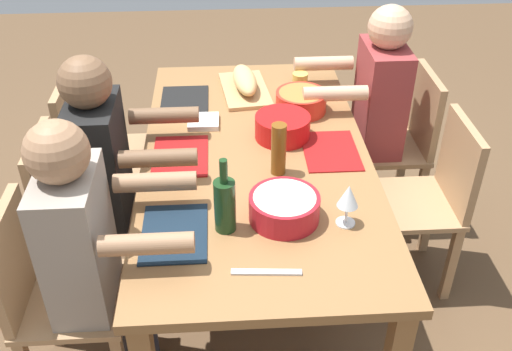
{
  "coord_description": "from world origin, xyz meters",
  "views": [
    {
      "loc": [
        2.08,
        -0.13,
        2.08
      ],
      "look_at": [
        0.0,
        0.0,
        0.63
      ],
      "focal_mm": 41.0,
      "sensor_mm": 36.0,
      "label": 1
    }
  ],
  "objects_px": {
    "serving_bowl_pasta": "(284,206)",
    "wine_bottle": "(225,204)",
    "serving_bowl_salad": "(282,125)",
    "bread_loaf": "(245,80)",
    "cutting_board": "(245,90)",
    "wine_glass": "(348,198)",
    "serving_bowl_fruit": "(301,100)",
    "diner_near_center": "(110,168)",
    "beer_bottle": "(279,149)",
    "diner_near_right": "(91,247)",
    "napkin_stack": "(203,122)",
    "diner_far_left": "(372,104)",
    "cup_far_left": "(300,81)",
    "dining_table": "(256,170)",
    "chair_far_center": "(431,195)",
    "chair_near_right": "(50,292)",
    "chair_far_left": "(402,139)",
    "chair_near_left": "(94,149)",
    "chair_near_center": "(75,209)"
  },
  "relations": [
    {
      "from": "diner_far_left",
      "to": "serving_bowl_pasta",
      "type": "bearing_deg",
      "value": -30.11
    },
    {
      "from": "chair_near_right",
      "to": "bread_loaf",
      "type": "height_order",
      "value": "same"
    },
    {
      "from": "chair_near_left",
      "to": "wine_bottle",
      "type": "xyz_separation_m",
      "value": [
        0.98,
        0.66,
        0.37
      ]
    },
    {
      "from": "serving_bowl_fruit",
      "to": "cutting_board",
      "type": "xyz_separation_m",
      "value": [
        -0.22,
        -0.26,
        -0.04
      ]
    },
    {
      "from": "chair_far_left",
      "to": "diner_far_left",
      "type": "bearing_deg",
      "value": -90.0
    },
    {
      "from": "cutting_board",
      "to": "bread_loaf",
      "type": "bearing_deg",
      "value": 0.0
    },
    {
      "from": "dining_table",
      "to": "diner_far_left",
      "type": "height_order",
      "value": "diner_far_left"
    },
    {
      "from": "diner_far_left",
      "to": "chair_far_center",
      "type": "relative_size",
      "value": 1.41
    },
    {
      "from": "diner_near_right",
      "to": "serving_bowl_fruit",
      "type": "bearing_deg",
      "value": 135.48
    },
    {
      "from": "cutting_board",
      "to": "chair_near_center",
      "type": "bearing_deg",
      "value": -53.09
    },
    {
      "from": "beer_bottle",
      "to": "cutting_board",
      "type": "bearing_deg",
      "value": -172.29
    },
    {
      "from": "dining_table",
      "to": "diner_near_center",
      "type": "xyz_separation_m",
      "value": [
        0.0,
        -0.62,
        0.04
      ]
    },
    {
      "from": "bread_loaf",
      "to": "napkin_stack",
      "type": "bearing_deg",
      "value": -33.19
    },
    {
      "from": "serving_bowl_fruit",
      "to": "napkin_stack",
      "type": "distance_m",
      "value": 0.47
    },
    {
      "from": "cutting_board",
      "to": "wine_bottle",
      "type": "bearing_deg",
      "value": -6.44
    },
    {
      "from": "napkin_stack",
      "to": "bread_loaf",
      "type": "bearing_deg",
      "value": 146.81
    },
    {
      "from": "diner_far_left",
      "to": "chair_far_center",
      "type": "distance_m",
      "value": 0.57
    },
    {
      "from": "serving_bowl_salad",
      "to": "bread_loaf",
      "type": "height_order",
      "value": "bread_loaf"
    },
    {
      "from": "diner_near_center",
      "to": "bread_loaf",
      "type": "height_order",
      "value": "diner_near_center"
    },
    {
      "from": "diner_near_right",
      "to": "serving_bowl_pasta",
      "type": "bearing_deg",
      "value": 95.05
    },
    {
      "from": "cutting_board",
      "to": "wine_glass",
      "type": "height_order",
      "value": "wine_glass"
    },
    {
      "from": "diner_near_center",
      "to": "wine_glass",
      "type": "xyz_separation_m",
      "value": [
        0.48,
        0.91,
        0.16
      ]
    },
    {
      "from": "chair_near_right",
      "to": "cup_far_left",
      "type": "xyz_separation_m",
      "value": [
        -1.1,
        1.06,
        0.3
      ]
    },
    {
      "from": "diner_far_left",
      "to": "napkin_stack",
      "type": "xyz_separation_m",
      "value": [
        0.23,
        -0.84,
        0.05
      ]
    },
    {
      "from": "napkin_stack",
      "to": "cup_far_left",
      "type": "bearing_deg",
      "value": 123.88
    },
    {
      "from": "cutting_board",
      "to": "beer_bottle",
      "type": "relative_size",
      "value": 1.82
    },
    {
      "from": "serving_bowl_pasta",
      "to": "wine_bottle",
      "type": "distance_m",
      "value": 0.22
    },
    {
      "from": "dining_table",
      "to": "diner_far_left",
      "type": "relative_size",
      "value": 1.51
    },
    {
      "from": "chair_far_left",
      "to": "diner_near_center",
      "type": "relative_size",
      "value": 0.71
    },
    {
      "from": "beer_bottle",
      "to": "diner_near_right",
      "type": "bearing_deg",
      "value": -62.86
    },
    {
      "from": "cutting_board",
      "to": "wine_glass",
      "type": "relative_size",
      "value": 2.41
    },
    {
      "from": "cutting_board",
      "to": "wine_bottle",
      "type": "distance_m",
      "value": 1.08
    },
    {
      "from": "dining_table",
      "to": "chair_near_right",
      "type": "bearing_deg",
      "value": -58.05
    },
    {
      "from": "cutting_board",
      "to": "napkin_stack",
      "type": "relative_size",
      "value": 2.86
    },
    {
      "from": "dining_table",
      "to": "diner_far_left",
      "type": "xyz_separation_m",
      "value": [
        -0.5,
        0.62,
        0.04
      ]
    },
    {
      "from": "dining_table",
      "to": "chair_far_center",
      "type": "bearing_deg",
      "value": 90.0
    },
    {
      "from": "serving_bowl_salad",
      "to": "cutting_board",
      "type": "xyz_separation_m",
      "value": [
        -0.45,
        -0.14,
        -0.05
      ]
    },
    {
      "from": "chair_near_left",
      "to": "cup_far_left",
      "type": "xyz_separation_m",
      "value": [
        -0.1,
        1.06,
        0.3
      ]
    },
    {
      "from": "diner_far_left",
      "to": "bread_loaf",
      "type": "bearing_deg",
      "value": -97.91
    },
    {
      "from": "diner_near_right",
      "to": "chair_far_center",
      "type": "bearing_deg",
      "value": 109.4
    },
    {
      "from": "diner_near_right",
      "to": "beer_bottle",
      "type": "relative_size",
      "value": 5.45
    },
    {
      "from": "serving_bowl_salad",
      "to": "cup_far_left",
      "type": "height_order",
      "value": "serving_bowl_salad"
    },
    {
      "from": "diner_near_center",
      "to": "serving_bowl_salad",
      "type": "distance_m",
      "value": 0.76
    },
    {
      "from": "dining_table",
      "to": "serving_bowl_salad",
      "type": "bearing_deg",
      "value": 136.77
    },
    {
      "from": "chair_near_right",
      "to": "chair_near_center",
      "type": "distance_m",
      "value": 0.5
    },
    {
      "from": "serving_bowl_salad",
      "to": "wine_bottle",
      "type": "height_order",
      "value": "wine_bottle"
    },
    {
      "from": "diner_near_center",
      "to": "serving_bowl_fruit",
      "type": "height_order",
      "value": "diner_near_center"
    },
    {
      "from": "diner_near_center",
      "to": "chair_far_center",
      "type": "bearing_deg",
      "value": 90.0
    },
    {
      "from": "bread_loaf",
      "to": "chair_far_left",
      "type": "bearing_deg",
      "value": 83.85
    },
    {
      "from": "chair_near_right",
      "to": "napkin_stack",
      "type": "bearing_deg",
      "value": 143.25
    }
  ]
}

